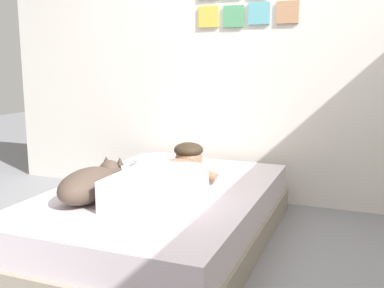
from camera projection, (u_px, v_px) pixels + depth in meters
The scene contains 8 objects.
ground_plane at pixel (168, 280), 2.44m from camera, with size 13.32×13.32×0.00m, color gray.
back_wall at pixel (248, 53), 3.72m from camera, with size 4.66×0.12×2.50m.
bed at pixel (161, 216), 2.93m from camera, with size 1.33×1.99×0.37m.
pillow at pixel (164, 161), 3.46m from camera, with size 0.52×0.32×0.11m, color silver.
person_lying at pixel (167, 179), 2.73m from camera, with size 0.43×0.92×0.27m.
dog at pixel (91, 183), 2.64m from camera, with size 0.26×0.57×0.21m.
coffee_cup at pixel (209, 174), 3.11m from camera, with size 0.12×0.09×0.07m.
cell_phone at pixel (126, 209), 2.48m from camera, with size 0.07×0.14×0.01m, color black.
Camera 1 is at (0.95, -2.07, 1.18)m, focal length 41.89 mm.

